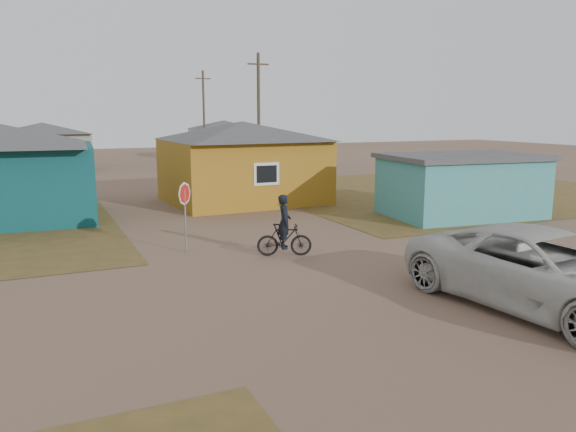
% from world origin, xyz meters
% --- Properties ---
extents(ground, '(120.00, 120.00, 0.00)m').
position_xyz_m(ground, '(0.00, 0.00, 0.00)').
color(ground, brown).
extents(grass_ne, '(20.00, 18.00, 0.00)m').
position_xyz_m(grass_ne, '(14.00, 13.00, 0.01)').
color(grass_ne, brown).
rests_on(grass_ne, ground).
extents(house_yellow, '(7.72, 6.76, 3.90)m').
position_xyz_m(house_yellow, '(2.50, 14.00, 2.00)').
color(house_yellow, '#9E6B18').
rests_on(house_yellow, ground).
extents(shed_turquoise, '(6.71, 4.93, 2.60)m').
position_xyz_m(shed_turquoise, '(9.50, 6.50, 1.31)').
color(shed_turquoise, teal).
rests_on(shed_turquoise, ground).
extents(house_pale_west, '(7.04, 6.15, 3.60)m').
position_xyz_m(house_pale_west, '(-6.00, 34.00, 1.86)').
color(house_pale_west, gray).
rests_on(house_pale_west, ground).
extents(house_beige_east, '(6.95, 6.05, 3.60)m').
position_xyz_m(house_beige_east, '(10.00, 40.00, 1.86)').
color(house_beige_east, tan).
rests_on(house_beige_east, ground).
extents(utility_pole_near, '(1.40, 0.20, 8.00)m').
position_xyz_m(utility_pole_near, '(6.50, 22.00, 4.14)').
color(utility_pole_near, '#47392B').
rests_on(utility_pole_near, ground).
extents(utility_pole_far, '(1.40, 0.20, 8.00)m').
position_xyz_m(utility_pole_far, '(7.50, 38.00, 4.14)').
color(utility_pole_far, '#47392B').
rests_on(utility_pole_far, ground).
extents(stop_sign, '(0.67, 0.34, 2.21)m').
position_xyz_m(stop_sign, '(-2.64, 5.04, 1.65)').
color(stop_sign, gray).
rests_on(stop_sign, ground).
extents(cyclist, '(1.72, 1.05, 1.88)m').
position_xyz_m(cyclist, '(-0.03, 3.38, 0.69)').
color(cyclist, black).
rests_on(cyclist, ground).
extents(vehicle, '(3.66, 6.65, 1.77)m').
position_xyz_m(vehicle, '(3.25, -3.33, 0.88)').
color(vehicle, beige).
rests_on(vehicle, ground).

